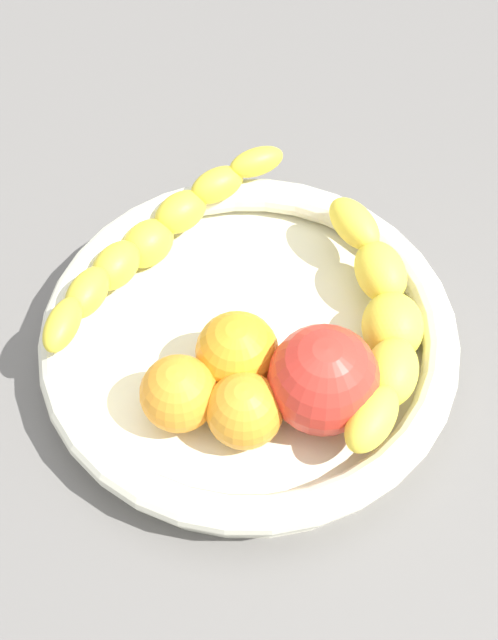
{
  "coord_description": "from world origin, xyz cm",
  "views": [
    {
      "loc": [
        31.82,
        9.79,
        54.72
      ],
      "look_at": [
        0.0,
        0.0,
        7.67
      ],
      "focal_mm": 46.9,
      "sensor_mm": 36.0,
      "label": 1
    }
  ],
  "objects_px": {
    "banana_draped_left": "(153,239)",
    "orange_mid_left": "(238,353)",
    "orange_front": "(245,411)",
    "tomato_red": "(323,380)",
    "fruit_bowl": "(249,340)",
    "orange_mid_right": "(179,394)",
    "banana_draped_right": "(382,320)"
  },
  "relations": [
    {
      "from": "banana_draped_left",
      "to": "banana_draped_right",
      "type": "relative_size",
      "value": 1.09
    },
    {
      "from": "fruit_bowl",
      "to": "tomato_red",
      "type": "relative_size",
      "value": 4.03
    },
    {
      "from": "orange_mid_right",
      "to": "banana_draped_right",
      "type": "bearing_deg",
      "value": 129.49
    },
    {
      "from": "banana_draped_left",
      "to": "orange_front",
      "type": "relative_size",
      "value": 4.56
    },
    {
      "from": "banana_draped_left",
      "to": "orange_mid_left",
      "type": "height_order",
      "value": "orange_mid_left"
    },
    {
      "from": "fruit_bowl",
      "to": "tomato_red",
      "type": "xyz_separation_m",
      "value": [
        0.04,
        0.06,
        0.03
      ]
    },
    {
      "from": "orange_mid_left",
      "to": "orange_mid_right",
      "type": "height_order",
      "value": "orange_mid_left"
    },
    {
      "from": "banana_draped_right",
      "to": "fruit_bowl",
      "type": "bearing_deg",
      "value": -72.54
    },
    {
      "from": "orange_mid_left",
      "to": "tomato_red",
      "type": "height_order",
      "value": "tomato_red"
    },
    {
      "from": "banana_draped_left",
      "to": "orange_front",
      "type": "distance_m",
      "value": 0.16
    },
    {
      "from": "orange_mid_left",
      "to": "banana_draped_right",
      "type": "bearing_deg",
      "value": 122.17
    },
    {
      "from": "banana_draped_left",
      "to": "orange_mid_left",
      "type": "xyz_separation_m",
      "value": [
        0.08,
        0.09,
        0.0
      ]
    },
    {
      "from": "banana_draped_right",
      "to": "orange_mid_right",
      "type": "bearing_deg",
      "value": -50.51
    },
    {
      "from": "banana_draped_right",
      "to": "orange_mid_right",
      "type": "relative_size",
      "value": 4.1
    },
    {
      "from": "fruit_bowl",
      "to": "banana_draped_right",
      "type": "height_order",
      "value": "banana_draped_right"
    },
    {
      "from": "orange_mid_right",
      "to": "tomato_red",
      "type": "height_order",
      "value": "tomato_red"
    },
    {
      "from": "fruit_bowl",
      "to": "orange_mid_left",
      "type": "height_order",
      "value": "orange_mid_left"
    },
    {
      "from": "orange_mid_right",
      "to": "tomato_red",
      "type": "xyz_separation_m",
      "value": [
        -0.03,
        0.09,
        0.01
      ]
    },
    {
      "from": "banana_draped_left",
      "to": "orange_front",
      "type": "xyz_separation_m",
      "value": [
        0.12,
        0.11,
        -0.0
      ]
    },
    {
      "from": "banana_draped_left",
      "to": "tomato_red",
      "type": "xyz_separation_m",
      "value": [
        0.09,
        0.15,
        0.01
      ]
    },
    {
      "from": "fruit_bowl",
      "to": "orange_mid_right",
      "type": "xyz_separation_m",
      "value": [
        0.07,
        -0.03,
        0.02
      ]
    },
    {
      "from": "orange_front",
      "to": "tomato_red",
      "type": "height_order",
      "value": "tomato_red"
    },
    {
      "from": "fruit_bowl",
      "to": "banana_draped_right",
      "type": "distance_m",
      "value": 0.09
    },
    {
      "from": "orange_mid_left",
      "to": "orange_mid_right",
      "type": "distance_m",
      "value": 0.05
    },
    {
      "from": "fruit_bowl",
      "to": "orange_mid_right",
      "type": "height_order",
      "value": "orange_mid_right"
    },
    {
      "from": "banana_draped_right",
      "to": "orange_mid_right",
      "type": "height_order",
      "value": "same"
    },
    {
      "from": "tomato_red",
      "to": "banana_draped_right",
      "type": "bearing_deg",
      "value": 157.54
    },
    {
      "from": "orange_front",
      "to": "tomato_red",
      "type": "bearing_deg",
      "value": 125.08
    },
    {
      "from": "orange_mid_right",
      "to": "orange_mid_left",
      "type": "bearing_deg",
      "value": 144.92
    },
    {
      "from": "orange_front",
      "to": "banana_draped_right",
      "type": "bearing_deg",
      "value": 143.31
    },
    {
      "from": "orange_front",
      "to": "orange_mid_left",
      "type": "relative_size",
      "value": 0.9
    },
    {
      "from": "banana_draped_left",
      "to": "banana_draped_right",
      "type": "height_order",
      "value": "same"
    }
  ]
}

